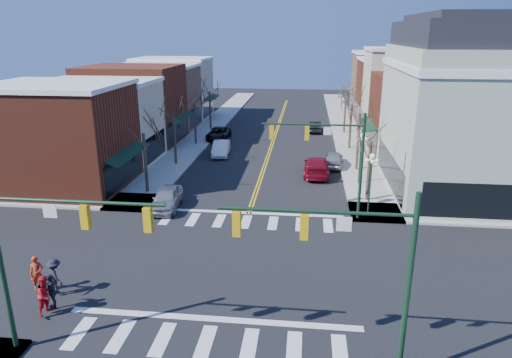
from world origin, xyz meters
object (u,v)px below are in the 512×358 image
(car_right_near, at_px, (317,166))
(lamppost_corner, at_px, (371,173))
(car_left_near, at_px, (167,198))
(car_left_far, at_px, (219,134))
(lamppost_midblock, at_px, (361,150))
(victorian_corner, at_px, (477,107))
(pedestrian_dark_b, at_px, (55,276))
(car_right_mid, at_px, (334,159))
(pedestrian_red_a, at_px, (37,273))
(pedestrian_red_b, at_px, (46,295))
(pedestrian_dark_a, at_px, (52,291))
(car_right_far, at_px, (315,126))
(car_left_mid, at_px, (221,148))

(car_right_near, bearing_deg, lamppost_corner, 112.77)
(car_left_near, height_order, car_left_far, car_left_near)
(lamppost_midblock, bearing_deg, victorian_corner, -3.45)
(car_left_far, height_order, pedestrian_dark_b, pedestrian_dark_b)
(victorian_corner, xyz_separation_m, lamppost_midblock, (-8.30, 0.50, -3.70))
(car_right_mid, distance_m, pedestrian_red_a, 27.95)
(pedestrian_red_b, distance_m, pedestrian_dark_b, 1.71)
(pedestrian_dark_b, bearing_deg, car_left_near, -61.47)
(car_right_near, bearing_deg, pedestrian_red_a, 58.06)
(car_right_near, height_order, pedestrian_red_a, pedestrian_red_a)
(pedestrian_dark_a, bearing_deg, car_right_far, 124.63)
(car_left_far, distance_m, pedestrian_red_a, 33.42)
(car_left_far, bearing_deg, victorian_corner, -33.78)
(pedestrian_red_b, bearing_deg, car_left_mid, 12.71)
(lamppost_corner, bearing_deg, pedestrian_red_a, -145.08)
(pedestrian_dark_a, bearing_deg, car_left_mid, 136.20)
(car_left_far, bearing_deg, car_right_mid, -37.47)
(car_left_near, distance_m, car_right_mid, 17.24)
(car_left_far, relative_size, pedestrian_red_a, 2.91)
(pedestrian_dark_b, bearing_deg, pedestrian_dark_a, 150.28)
(car_right_mid, relative_size, car_right_far, 1.03)
(car_right_far, bearing_deg, car_left_far, 26.02)
(pedestrian_red_b, relative_size, pedestrian_dark_a, 1.11)
(victorian_corner, relative_size, pedestrian_red_a, 8.24)
(car_right_mid, relative_size, pedestrian_dark_b, 2.43)
(car_right_mid, xyz_separation_m, car_right_far, (-1.60, 15.42, -0.04))
(victorian_corner, distance_m, pedestrian_dark_b, 30.79)
(victorian_corner, bearing_deg, car_right_mid, 151.17)
(car_left_mid, height_order, car_right_near, car_right_near)
(lamppost_corner, distance_m, pedestrian_dark_a, 20.49)
(car_left_near, bearing_deg, lamppost_corner, -1.67)
(car_right_mid, height_order, pedestrian_red_a, pedestrian_red_a)
(victorian_corner, relative_size, car_left_near, 3.22)
(car_right_near, bearing_deg, car_right_far, -88.50)
(lamppost_corner, distance_m, car_left_mid, 19.52)
(car_right_mid, bearing_deg, pedestrian_dark_b, 63.49)
(car_right_near, bearing_deg, car_left_near, 42.26)
(lamppost_midblock, height_order, pedestrian_red_b, lamppost_midblock)
(car_left_mid, bearing_deg, pedestrian_dark_a, -99.98)
(car_left_far, bearing_deg, pedestrian_dark_a, -91.24)
(car_left_near, relative_size, car_right_far, 1.07)
(car_right_near, bearing_deg, pedestrian_dark_b, 60.27)
(lamppost_corner, relative_size, car_left_far, 0.86)
(car_left_far, distance_m, car_right_far, 12.49)
(car_left_near, relative_size, pedestrian_dark_b, 2.53)
(lamppost_midblock, xyz_separation_m, car_left_far, (-14.60, 14.96, -2.26))
(lamppost_corner, bearing_deg, lamppost_midblock, 90.00)
(car_left_mid, bearing_deg, car_left_near, -99.11)
(lamppost_midblock, height_order, car_left_far, lamppost_midblock)
(lamppost_midblock, relative_size, car_right_mid, 1.02)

